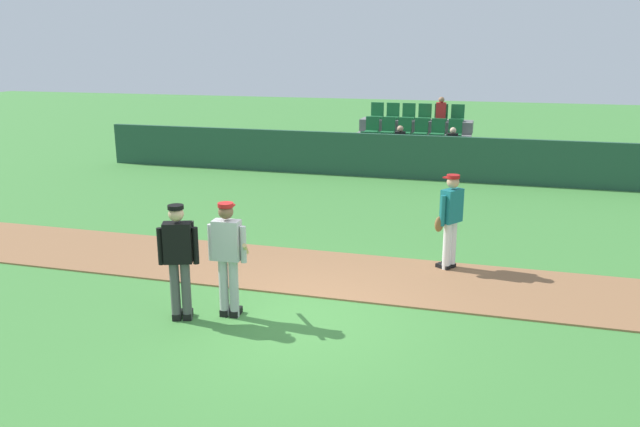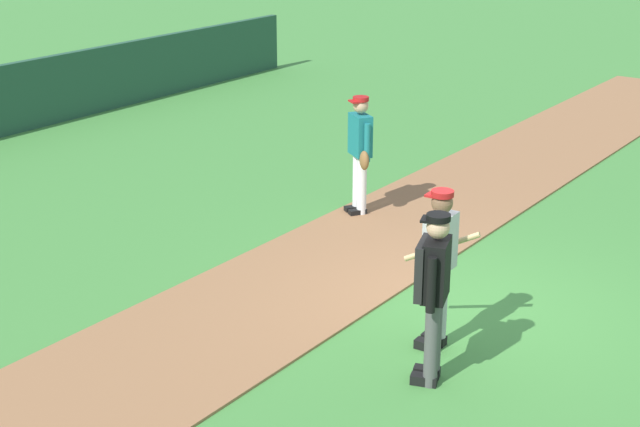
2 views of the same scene
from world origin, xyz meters
name	(u,v)px [view 2 (image 2 of 2)]	position (x,y,z in m)	size (l,w,h in m)	color
ground_plane	(469,312)	(0.00, 0.00, 0.00)	(80.00, 80.00, 0.00)	#42843A
infield_dirt_path	(324,269)	(0.00, 2.06, 0.01)	(28.00, 2.28, 0.03)	#936642
batter_grey_jersey	(439,263)	(-0.98, -0.10, 0.97)	(0.70, 0.77, 1.76)	#B2B2B2
umpire_home_plate	(433,289)	(-1.63, -0.40, 1.00)	(0.56, 0.40, 1.76)	#4C4C4C
runner_teal_jersey	(360,151)	(2.01, 2.86, 0.96)	(0.49, 0.57, 1.76)	white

